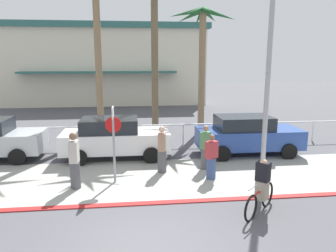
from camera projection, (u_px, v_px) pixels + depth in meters
ground_plane at (137, 139)px, 16.82m from camera, size 80.00×80.00×0.00m
sidewalk_strip at (140, 179)px, 11.18m from camera, size 44.00×4.00×0.02m
curb_paint at (142, 203)px, 9.23m from camera, size 44.00×0.24×0.03m
building_backdrop at (103, 64)px, 31.54m from camera, size 19.29×9.83×7.18m
rail_fence at (137, 129)px, 15.19m from camera, size 26.55×0.08×1.04m
stop_sign_bike_lane at (114, 134)px, 10.52m from camera, size 0.52×0.56×2.56m
streetlight_curb at (272, 53)px, 11.16m from camera, size 0.24×2.54×7.50m
palm_tree_1 at (97, 14)px, 16.29m from camera, size 3.20×3.03×8.90m
palm_tree_2 at (154, 12)px, 16.30m from camera, size 3.49×3.39×8.29m
palm_tree_3 at (202, 37)px, 17.19m from camera, size 3.64×3.64×6.77m
car_white_2 at (115, 138)px, 13.40m from camera, size 4.40×2.02×1.69m
car_blue_3 at (247, 135)px, 13.92m from camera, size 4.40×2.02×1.69m
cyclist_red_0 at (261, 187)px, 8.64m from camera, size 1.33×1.33×1.50m
pedestrian_0 at (211, 159)px, 11.02m from camera, size 0.48×0.44×1.58m
pedestrian_1 at (75, 163)px, 10.17m from camera, size 0.33×0.41×1.84m
pedestrian_2 at (205, 149)px, 12.01m from camera, size 0.47×0.47×1.68m
pedestrian_3 at (162, 151)px, 11.65m from camera, size 0.37×0.44×1.73m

